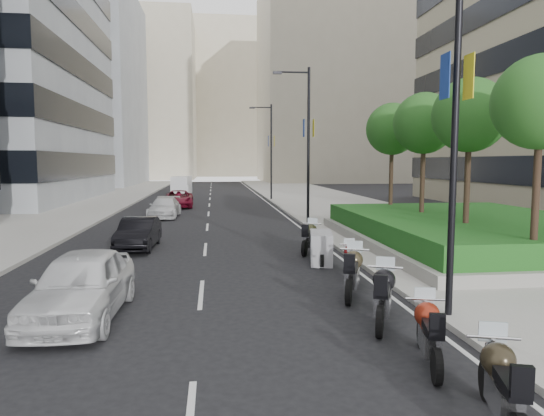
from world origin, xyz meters
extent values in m
plane|color=black|center=(0.00, 0.00, 0.00)|extent=(160.00, 160.00, 0.00)
cube|color=#9E9B93|center=(9.00, 30.00, 0.07)|extent=(10.00, 100.00, 0.15)
cube|color=#9E9B93|center=(-12.00, 30.00, 0.07)|extent=(8.00, 100.00, 0.15)
cube|color=silver|center=(3.70, 30.00, 0.01)|extent=(0.12, 100.00, 0.01)
cube|color=silver|center=(-1.50, 30.00, 0.01)|extent=(0.12, 100.00, 0.01)
cube|color=gray|center=(-24.00, 70.00, 15.00)|extent=(22.00, 26.00, 30.00)
cube|color=#B7AD93|center=(22.00, 80.00, 18.00)|extent=(28.00, 24.00, 36.00)
cube|color=#B7AD93|center=(-18.00, 100.00, 17.00)|extent=(26.00, 24.00, 34.00)
cube|color=#B7AD93|center=(2.00, 120.00, 19.00)|extent=(30.00, 24.00, 38.00)
cube|color=gray|center=(10.00, 10.00, 0.35)|extent=(10.00, 14.00, 0.40)
cube|color=#144617|center=(10.00, 10.00, 0.95)|extent=(9.40, 13.40, 0.80)
cylinder|color=#332319|center=(8.50, 4.00, 2.55)|extent=(0.22, 0.22, 4.00)
sphere|color=#184E1C|center=(8.50, 4.00, 5.45)|extent=(2.80, 2.80, 2.80)
cylinder|color=#332319|center=(8.50, 8.00, 2.55)|extent=(0.22, 0.22, 4.00)
sphere|color=#184E1C|center=(8.50, 8.00, 5.45)|extent=(2.80, 2.80, 2.80)
cylinder|color=#332319|center=(8.50, 12.00, 2.55)|extent=(0.22, 0.22, 4.00)
sphere|color=#184E1C|center=(8.50, 12.00, 5.45)|extent=(2.80, 2.80, 2.80)
cylinder|color=#332319|center=(8.50, 16.00, 2.55)|extent=(0.22, 0.22, 4.00)
sphere|color=#184E1C|center=(8.50, 16.00, 5.45)|extent=(2.80, 2.80, 2.80)
cylinder|color=black|center=(4.30, 1.00, 4.50)|extent=(0.16, 0.16, 9.00)
cube|color=yellow|center=(4.58, 1.00, 5.60)|extent=(0.02, 0.45, 1.00)
cube|color=navy|center=(4.02, 1.00, 5.60)|extent=(0.02, 0.45, 1.00)
cylinder|color=black|center=(4.30, 18.00, 4.50)|extent=(0.16, 0.16, 9.00)
cylinder|color=black|center=(3.40, 18.00, 8.70)|extent=(1.80, 0.10, 0.10)
cube|color=black|center=(2.50, 18.00, 8.65)|extent=(0.50, 0.22, 0.14)
cube|color=yellow|center=(4.58, 18.00, 5.60)|extent=(0.02, 0.45, 1.00)
cube|color=navy|center=(4.02, 18.00, 5.60)|extent=(0.02, 0.45, 1.00)
cylinder|color=black|center=(4.30, 36.00, 4.50)|extent=(0.16, 0.16, 9.00)
cylinder|color=black|center=(3.40, 36.00, 8.70)|extent=(1.80, 0.10, 0.10)
cube|color=black|center=(2.50, 36.00, 8.65)|extent=(0.50, 0.22, 0.14)
cube|color=yellow|center=(4.58, 36.00, 5.60)|extent=(0.02, 0.45, 1.00)
cube|color=navy|center=(4.02, 36.00, 5.60)|extent=(0.02, 0.45, 1.00)
cylinder|color=black|center=(3.07, -2.68, 0.32)|extent=(0.30, 0.64, 0.63)
cube|color=silver|center=(2.81, -3.51, 0.49)|extent=(0.55, 0.92, 0.43)
sphere|color=black|center=(2.91, -3.19, 0.88)|extent=(0.49, 0.49, 0.49)
cube|color=black|center=(2.72, -3.80, 0.82)|extent=(0.50, 0.82, 0.16)
cylinder|color=silver|center=(2.99, -2.93, 1.10)|extent=(0.74, 0.27, 0.05)
cylinder|color=black|center=(2.54, -2.06, 0.31)|extent=(0.28, 0.62, 0.61)
cylinder|color=black|center=(2.97, -0.54, 0.31)|extent=(0.28, 0.62, 0.61)
cube|color=silver|center=(2.74, -1.35, 0.48)|extent=(0.51, 0.89, 0.42)
sphere|color=maroon|center=(2.83, -1.03, 0.85)|extent=(0.48, 0.48, 0.48)
cube|color=black|center=(2.66, -1.63, 0.79)|extent=(0.47, 0.79, 0.16)
cylinder|color=silver|center=(2.90, -0.77, 1.07)|extent=(0.72, 0.24, 0.05)
cylinder|color=black|center=(2.33, 0.13, 0.34)|extent=(0.40, 0.68, 0.69)
cylinder|color=black|center=(3.04, 1.75, 0.34)|extent=(0.40, 0.68, 0.69)
cube|color=silver|center=(2.66, 0.89, 0.53)|extent=(0.68, 1.00, 0.47)
sphere|color=black|center=(2.81, 1.22, 0.95)|extent=(0.53, 0.53, 0.53)
cube|color=black|center=(2.53, 0.58, 0.89)|extent=(0.62, 0.89, 0.18)
cylinder|color=silver|center=(2.93, 1.50, 1.20)|extent=(0.77, 0.38, 0.06)
cylinder|color=black|center=(2.32, 2.46, 0.34)|extent=(0.38, 0.69, 0.69)
cylinder|color=black|center=(2.98, 4.11, 0.34)|extent=(0.38, 0.69, 0.69)
cube|color=silver|center=(2.63, 3.23, 0.53)|extent=(0.66, 1.00, 0.47)
sphere|color=#342D1D|center=(2.76, 3.57, 0.95)|extent=(0.53, 0.53, 0.53)
cube|color=black|center=(2.50, 2.92, 0.89)|extent=(0.60, 0.89, 0.18)
cylinder|color=silver|center=(2.88, 3.85, 1.20)|extent=(0.78, 0.36, 0.06)
cylinder|color=black|center=(3.18, 4.73, 0.28)|extent=(0.17, 0.57, 0.56)
cylinder|color=black|center=(3.34, 6.16, 0.28)|extent=(0.17, 0.57, 0.56)
cube|color=silver|center=(3.26, 5.40, 0.43)|extent=(0.36, 0.79, 0.38)
sphere|color=maroon|center=(3.29, 5.70, 0.78)|extent=(0.43, 0.43, 0.43)
cube|color=black|center=(3.22, 5.13, 0.72)|extent=(0.33, 0.70, 0.14)
cylinder|color=silver|center=(3.32, 5.94, 0.98)|extent=(0.67, 0.12, 0.05)
cylinder|color=black|center=(2.62, 6.92, 0.28)|extent=(0.21, 0.57, 0.56)
cylinder|color=black|center=(2.88, 8.33, 0.28)|extent=(0.21, 0.57, 0.56)
cube|color=gray|center=(2.75, 7.63, 0.58)|extent=(1.09, 1.99, 1.12)
cylinder|color=black|center=(2.39, 8.96, 0.32)|extent=(0.38, 0.64, 0.65)
cylinder|color=black|center=(3.07, 10.48, 0.32)|extent=(0.38, 0.64, 0.65)
cube|color=silver|center=(2.71, 9.68, 0.50)|extent=(0.65, 0.94, 0.44)
sphere|color=black|center=(2.85, 9.99, 0.90)|extent=(0.50, 0.50, 0.50)
cube|color=black|center=(2.58, 9.39, 0.83)|extent=(0.58, 0.83, 0.17)
cylinder|color=silver|center=(2.96, 10.25, 1.12)|extent=(0.73, 0.36, 0.05)
imported|color=silver|center=(-4.25, 2.24, 0.80)|extent=(2.01, 4.76, 1.61)
imported|color=black|center=(-4.32, 11.48, 0.66)|extent=(1.53, 4.05, 1.32)
imported|color=silver|center=(-4.36, 23.14, 0.66)|extent=(2.04, 4.61, 1.32)
imported|color=maroon|center=(-3.96, 30.22, 0.68)|extent=(2.39, 4.98, 1.37)
cube|color=white|center=(-4.72, 46.39, 1.00)|extent=(2.14, 4.89, 2.01)
cube|color=white|center=(-4.72, 44.57, 0.53)|extent=(1.89, 1.27, 1.05)
cylinder|color=black|center=(-5.49, 44.67, 0.33)|extent=(0.24, 0.67, 0.67)
cylinder|color=black|center=(-3.96, 44.67, 0.33)|extent=(0.24, 0.67, 0.67)
cylinder|color=black|center=(-5.49, 47.92, 0.33)|extent=(0.24, 0.67, 0.67)
cylinder|color=black|center=(-3.96, 47.92, 0.33)|extent=(0.24, 0.67, 0.67)
camera|label=1|loc=(-1.12, -9.45, 3.71)|focal=32.00mm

